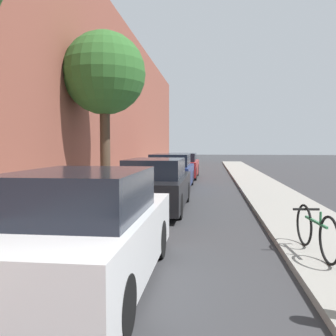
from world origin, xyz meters
name	(u,v)px	position (x,y,z in m)	size (l,w,h in m)	color
ground_plane	(192,193)	(0.00, 16.00, 0.00)	(120.00, 120.00, 0.00)	#333335
sidewalk_left	(119,191)	(-2.90, 16.00, 0.06)	(2.00, 52.00, 0.12)	gray
sidewalk_right	(269,193)	(2.90, 16.00, 0.06)	(2.00, 52.00, 0.12)	gray
building_facade_left	(84,85)	(-4.25, 16.00, 4.21)	(0.70, 52.00, 8.42)	brown
parked_car_white	(86,232)	(-0.90, 6.49, 0.71)	(1.72, 4.06, 1.52)	black
parked_car_black	(157,185)	(-0.85, 12.34, 0.69)	(1.71, 4.58, 1.46)	black
parked_car_navy	(171,172)	(-0.99, 17.51, 0.71)	(1.77, 4.33, 1.47)	black
parked_car_red	(182,166)	(-0.93, 22.62, 0.69)	(1.78, 4.64, 1.41)	black
street_tree_far	(104,74)	(-2.81, 13.85, 4.18)	(2.73, 2.73, 5.47)	#4C3A2B
bicycle	(315,231)	(2.36, 7.88, 0.49)	(0.44, 1.74, 0.71)	black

